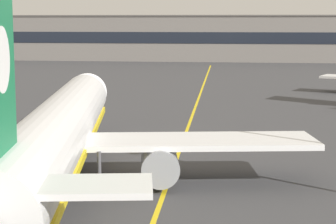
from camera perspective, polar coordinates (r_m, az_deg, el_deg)
name	(u,v)px	position (r m, az deg, el deg)	size (l,w,h in m)	color
taxiway_centreline	(185,137)	(55.27, 1.51, -2.27)	(0.30, 180.00, 0.01)	yellow
airliner_foreground	(58,133)	(38.72, -9.98, -1.89)	(32.35, 41.33, 11.65)	white
terminal_building	(220,38)	(161.28, 4.78, 6.73)	(128.20, 12.40, 11.61)	slate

